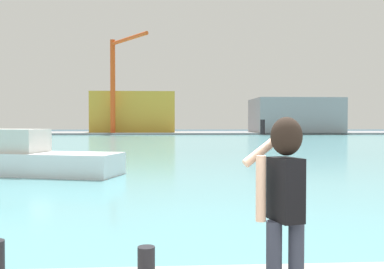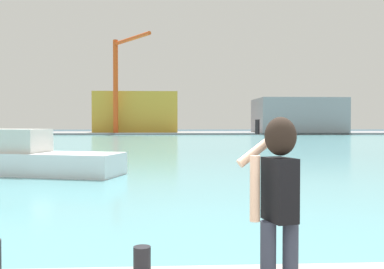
% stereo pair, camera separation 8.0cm
% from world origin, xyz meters
% --- Properties ---
extents(ground_plane, '(220.00, 220.00, 0.00)m').
position_xyz_m(ground_plane, '(0.00, 50.00, 0.00)').
color(ground_plane, '#334751').
extents(harbor_water, '(140.00, 100.00, 0.02)m').
position_xyz_m(harbor_water, '(0.00, 52.00, 0.01)').
color(harbor_water, '#599EA8').
rests_on(harbor_water, ground_plane).
extents(far_shore_dock, '(140.00, 20.00, 0.38)m').
position_xyz_m(far_shore_dock, '(0.00, 92.00, 0.19)').
color(far_shore_dock, gray).
rests_on(far_shore_dock, ground_plane).
extents(person_photographer, '(0.54, 0.54, 1.74)m').
position_xyz_m(person_photographer, '(0.07, 0.69, 1.66)').
color(person_photographer, '#2D3342').
rests_on(person_photographer, quay_promenade).
extents(harbor_bollard, '(0.19, 0.19, 0.34)m').
position_xyz_m(harbor_bollard, '(-1.19, 1.63, 0.77)').
color(harbor_bollard, black).
rests_on(harbor_bollard, quay_promenade).
extents(boat_moored, '(8.16, 4.47, 2.01)m').
position_xyz_m(boat_moored, '(-7.05, 16.44, 0.73)').
color(boat_moored, white).
rests_on(boat_moored, harbor_water).
extents(warehouse_left, '(17.74, 11.73, 8.65)m').
position_xyz_m(warehouse_left, '(-7.94, 92.87, 4.71)').
color(warehouse_left, gold).
rests_on(warehouse_left, far_shore_dock).
extents(warehouse_right, '(17.84, 12.69, 7.19)m').
position_xyz_m(warehouse_right, '(26.73, 88.05, 3.98)').
color(warehouse_right, gray).
rests_on(warehouse_right, far_shore_dock).
extents(port_crane, '(8.14, 11.62, 18.77)m').
position_xyz_m(port_crane, '(-10.70, 83.69, 11.96)').
color(port_crane, '#D84C19').
rests_on(port_crane, far_shore_dock).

